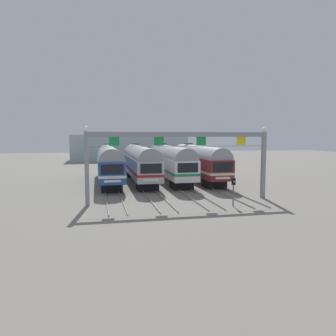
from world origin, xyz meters
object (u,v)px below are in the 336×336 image
commuter_train_blue (109,162)px  commuter_train_maroon (198,161)px  catenary_gantry (180,147)px  commuter_train_white (170,161)px  yard_signal_mast (233,186)px  commuter_train_stainless (140,162)px

commuter_train_blue → commuter_train_maroon: same height
commuter_train_blue → catenary_gantry: 14.98m
commuter_train_white → commuter_train_blue: bearing=180.0°
commuter_train_blue → commuter_train_white: size_ratio=1.00×
yard_signal_mast → catenary_gantry: bearing=143.4°
commuter_train_maroon → yard_signal_mast: commuter_train_maroon is taller
commuter_train_blue → catenary_gantry: bearing=-66.0°
yard_signal_mast → commuter_train_white: bearing=96.9°
commuter_train_white → yard_signal_mast: commuter_train_white is taller
commuter_train_white → commuter_train_maroon: same height
commuter_train_stainless → commuter_train_maroon: (8.02, 0.00, 0.00)m
commuter_train_maroon → commuter_train_white: bearing=180.0°
commuter_train_blue → commuter_train_white: 8.02m
commuter_train_white → commuter_train_maroon: bearing=0.0°
catenary_gantry → commuter_train_blue: bearing=114.0°
catenary_gantry → commuter_train_maroon: bearing=66.0°
commuter_train_stainless → catenary_gantry: catenary_gantry is taller
commuter_train_maroon → catenary_gantry: bearing=-114.0°
commuter_train_stainless → commuter_train_white: bearing=0.0°
commuter_train_stainless → commuter_train_white: same height
commuter_train_stainless → yard_signal_mast: 17.56m
commuter_train_stainless → commuter_train_maroon: size_ratio=1.00×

